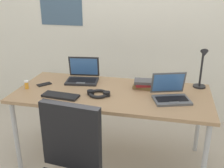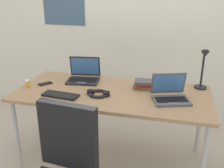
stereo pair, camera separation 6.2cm
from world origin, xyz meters
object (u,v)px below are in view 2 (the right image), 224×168
(computer_mouse, at_px, (172,87))
(pill_bottle, at_px, (27,84))
(desk_lamp, at_px, (203,70))
(book_stack, at_px, (144,84))
(cell_phone, at_px, (45,84))
(external_keyboard, at_px, (61,95))
(laptop_by_keyboard, at_px, (84,76))
(laptop_back_left, at_px, (170,95))
(headphones, at_px, (98,93))

(computer_mouse, relative_size, pill_bottle, 1.22)
(desk_lamp, height_order, pill_bottle, desk_lamp)
(book_stack, bearing_deg, cell_phone, -172.04)
(external_keyboard, xyz_separation_m, book_stack, (0.70, 0.38, 0.03))
(laptop_by_keyboard, xyz_separation_m, laptop_back_left, (0.89, -0.27, -0.00))
(laptop_by_keyboard, distance_m, computer_mouse, 0.90)
(book_stack, bearing_deg, laptop_back_left, -39.59)
(desk_lamp, distance_m, cell_phone, 1.53)
(desk_lamp, height_order, headphones, desk_lamp)
(book_stack, bearing_deg, laptop_by_keyboard, 174.90)
(laptop_by_keyboard, distance_m, pill_bottle, 0.56)
(computer_mouse, bearing_deg, cell_phone, -174.65)
(desk_lamp, bearing_deg, cell_phone, -170.70)
(laptop_by_keyboard, xyz_separation_m, headphones, (0.26, -0.32, -0.03))
(laptop_back_left, xyz_separation_m, headphones, (-0.63, -0.06, -0.03))
(desk_lamp, distance_m, external_keyboard, 1.33)
(book_stack, bearing_deg, computer_mouse, 14.60)
(desk_lamp, relative_size, headphones, 1.87)
(desk_lamp, relative_size, external_keyboard, 1.21)
(laptop_back_left, height_order, book_stack, laptop_back_left)
(laptop_by_keyboard, xyz_separation_m, pill_bottle, (-0.46, -0.32, -0.01))
(external_keyboard, height_order, cell_phone, external_keyboard)
(laptop_back_left, distance_m, cell_phone, 1.23)
(external_keyboard, relative_size, book_stack, 1.52)
(desk_lamp, bearing_deg, laptop_by_keyboard, -177.42)
(laptop_by_keyboard, bearing_deg, pill_bottle, -144.88)
(desk_lamp, height_order, book_stack, desk_lamp)
(laptop_by_keyboard, distance_m, external_keyboard, 0.44)
(laptop_back_left, bearing_deg, external_keyboard, -170.26)
(laptop_by_keyboard, xyz_separation_m, book_stack, (0.64, -0.06, -0.01))
(laptop_by_keyboard, distance_m, laptop_back_left, 0.93)
(computer_mouse, xyz_separation_m, pill_bottle, (-1.35, -0.33, 0.02))
(laptop_back_left, distance_m, book_stack, 0.33)
(laptop_by_keyboard, bearing_deg, computer_mouse, 0.70)
(computer_mouse, distance_m, headphones, 0.72)
(computer_mouse, bearing_deg, external_keyboard, -159.25)
(laptop_by_keyboard, height_order, external_keyboard, laptop_by_keyboard)
(desk_lamp, relative_size, cell_phone, 2.94)
(cell_phone, bearing_deg, laptop_by_keyboard, 69.79)
(cell_phone, bearing_deg, book_stack, 48.06)
(desk_lamp, height_order, cell_phone, desk_lamp)
(computer_mouse, height_order, cell_phone, computer_mouse)
(laptop_back_left, bearing_deg, pill_bottle, -177.77)
(laptop_by_keyboard, height_order, laptop_back_left, laptop_by_keyboard)
(external_keyboard, xyz_separation_m, computer_mouse, (0.96, 0.44, 0.01))
(pill_bottle, height_order, book_stack, book_stack)
(desk_lamp, bearing_deg, pill_bottle, -167.00)
(pill_bottle, bearing_deg, laptop_by_keyboard, 35.12)
(desk_lamp, bearing_deg, external_keyboard, -158.39)
(cell_phone, bearing_deg, external_keyboard, -0.74)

